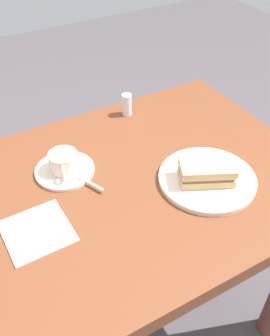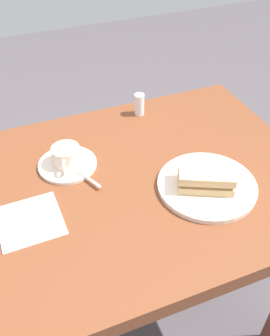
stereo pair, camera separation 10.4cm
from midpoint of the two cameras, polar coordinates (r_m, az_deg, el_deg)
name	(u,v)px [view 2 (the right image)]	position (r m, az deg, el deg)	size (l,w,h in m)	color
ground_plane	(104,327)	(1.61, -2.56, -22.43)	(6.00, 6.00, 0.00)	#4E484C
dining_table	(93,222)	(1.10, -3.49, -8.10)	(1.24, 0.73, 0.73)	brown
sandwich_plate	(207,186)	(1.05, 13.32, -2.64)	(0.26, 0.26, 0.01)	beige
sandwich_front	(206,178)	(1.02, 13.26, -1.64)	(0.16, 0.13, 0.05)	tan
coffee_saucer	(68,165)	(1.09, -7.22, 0.39)	(0.16, 0.16, 0.01)	beige
coffee_cup	(66,156)	(1.07, -7.37, 1.71)	(0.08, 0.10, 0.05)	beige
spoon	(84,175)	(1.04, -4.67, -1.16)	(0.05, 0.10, 0.01)	silver
napkin	(30,221)	(0.96, -12.20, -7.75)	(0.15, 0.15, 0.00)	white
salt_shaker	(139,104)	(1.28, 2.98, 9.21)	(0.03, 0.03, 0.07)	silver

